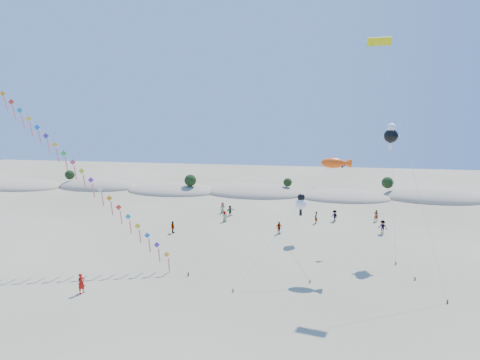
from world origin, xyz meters
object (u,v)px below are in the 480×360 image
parafoil_kite (381,47)px  kite_train (60,151)px  flyer_foreground (81,283)px  fish_kite (336,163)px

parafoil_kite → kite_train: bearing=-175.0°
kite_train → parafoil_kite: size_ratio=1.18×
flyer_foreground → kite_train: bearing=65.3°
kite_train → flyer_foreground: 14.32m
parafoil_kite → flyer_foreground: bearing=-158.5°
fish_kite → flyer_foreground: bearing=-155.9°
fish_kite → flyer_foreground: fish_kite is taller
fish_kite → flyer_foreground: size_ratio=6.15×
kite_train → fish_kite: bearing=5.3°
kite_train → flyer_foreground: kite_train is taller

